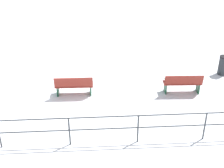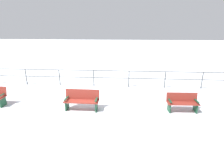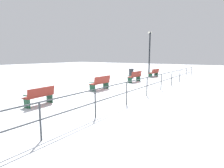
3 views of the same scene
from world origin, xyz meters
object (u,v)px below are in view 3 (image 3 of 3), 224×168
bench_nearest (154,73)px  lamppost_near (150,48)px  bench_second (135,76)px  bench_third (100,83)px  bench_fourth (40,96)px  trash_bin (131,73)px

bench_nearest → lamppost_near: lamppost_near is taller
bench_second → lamppost_near: size_ratio=0.32×
bench_nearest → bench_third: size_ratio=0.96×
bench_third → lamppost_near: lamppost_near is taller
bench_nearest → lamppost_near: (1.55, -2.27, 2.61)m
bench_fourth → trash_bin: trash_bin is taller
bench_nearest → trash_bin: bearing=59.8°
bench_second → trash_bin: bearing=-52.7°
bench_fourth → trash_bin: 11.66m
bench_nearest → bench_fourth: 13.66m
bench_second → bench_nearest: bearing=-85.8°
lamppost_near → trash_bin: lamppost_near is taller
bench_nearest → bench_second: (-0.15, 4.55, 0.05)m
bench_second → trash_bin: 2.96m
bench_fourth → trash_bin: bearing=-83.8°
bench_nearest → trash_bin: trash_bin is taller
trash_bin → bench_nearest: bearing=-125.9°
bench_third → bench_fourth: size_ratio=1.14×
trash_bin → bench_second: bearing=125.0°
bench_nearest → bench_fourth: bench_nearest is taller
bench_fourth → lamppost_near: (1.70, -15.93, 2.61)m
lamppost_near → bench_nearest: bearing=124.3°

